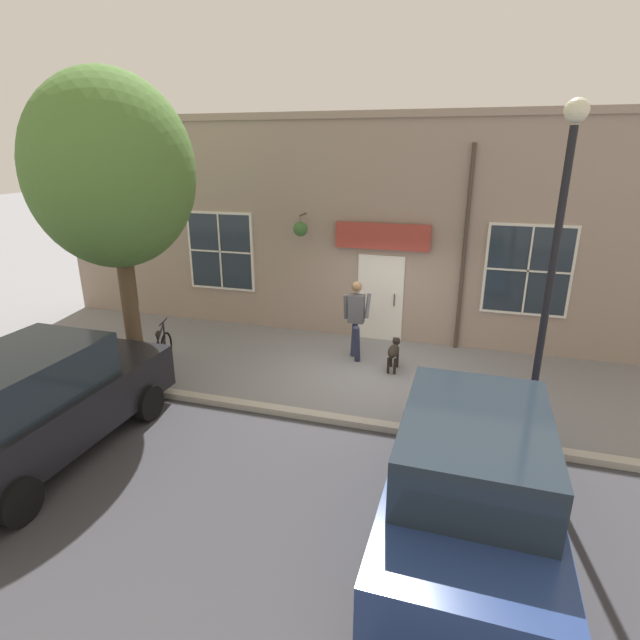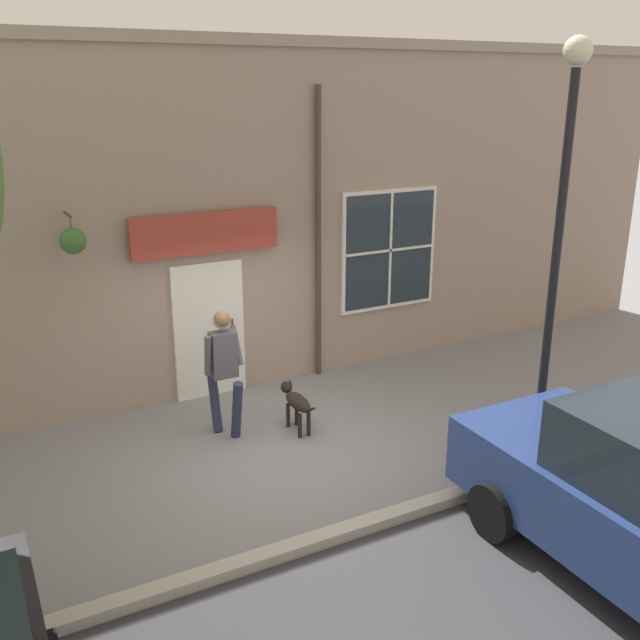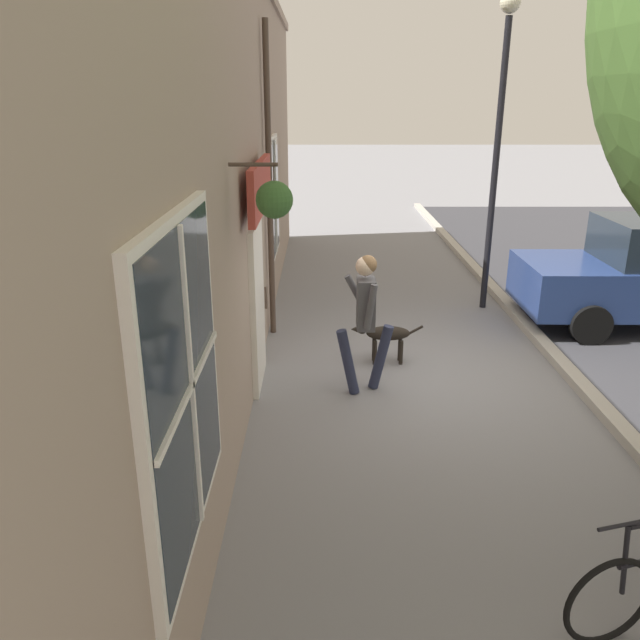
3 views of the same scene
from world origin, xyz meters
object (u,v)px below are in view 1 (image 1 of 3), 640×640
object	(u,v)px
pedestrian_walking	(356,312)
parked_car_nearest_curb	(37,403)
street_tree_by_curb	(112,177)
dog_on_leash	(394,351)
parked_car_mid_block	(470,476)
street_lamp	(557,235)
leaning_bicycle	(162,355)

from	to	relation	value
pedestrian_walking	parked_car_nearest_curb	distance (m)	6.24
pedestrian_walking	parked_car_nearest_curb	xyz separation A→B (m)	(5.01, -3.71, -0.21)
street_tree_by_curb	dog_on_leash	bearing A→B (deg)	112.13
street_tree_by_curb	pedestrian_walking	bearing A→B (deg)	120.26
pedestrian_walking	parked_car_nearest_curb	bearing A→B (deg)	-36.48
parked_car_mid_block	street_lamp	bearing A→B (deg)	160.44
dog_on_leash	parked_car_nearest_curb	distance (m)	6.58
pedestrian_walking	parked_car_mid_block	world-z (taller)	pedestrian_walking
parked_car_nearest_curb	leaning_bicycle	bearing A→B (deg)	-179.91
parked_car_nearest_curb	street_lamp	size ratio (longest dim) A/B	0.85
pedestrian_walking	parked_car_nearest_curb	world-z (taller)	pedestrian_walking
leaning_bicycle	parked_car_mid_block	size ratio (longest dim) A/B	0.38
pedestrian_walking	leaning_bicycle	world-z (taller)	pedestrian_walking
parked_car_mid_block	street_lamp	size ratio (longest dim) A/B	0.85
pedestrian_walking	street_tree_by_curb	xyz separation A→B (m)	(2.33, -4.00, 2.89)
leaning_bicycle	parked_car_mid_block	distance (m)	6.94
street_lamp	dog_on_leash	bearing A→B (deg)	-129.13
dog_on_leash	parked_car_nearest_curb	xyz separation A→B (m)	(4.67, -4.61, 0.45)
leaning_bicycle	street_lamp	distance (m)	7.71
dog_on_leash	parked_car_mid_block	bearing A→B (deg)	18.93
pedestrian_walking	street_lamp	xyz separation A→B (m)	(2.37, 3.41, 2.22)
street_tree_by_curb	street_lamp	world-z (taller)	street_tree_by_curb
parked_car_mid_block	parked_car_nearest_curb	bearing A→B (deg)	-89.44
dog_on_leash	leaning_bicycle	bearing A→B (deg)	-71.64
street_tree_by_curb	parked_car_nearest_curb	distance (m)	4.11
dog_on_leash	leaning_bicycle	world-z (taller)	leaning_bicycle
pedestrian_walking	parked_car_mid_block	distance (m)	5.55
parked_car_mid_block	leaning_bicycle	bearing A→B (deg)	-116.44
dog_on_leash	street_tree_by_curb	bearing A→B (deg)	-67.87
leaning_bicycle	street_lamp	size ratio (longest dim) A/B	0.32
pedestrian_walking	parked_car_nearest_curb	size ratio (longest dim) A/B	0.41
street_tree_by_curb	parked_car_mid_block	xyz separation A→B (m)	(2.62, 6.49, -3.10)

